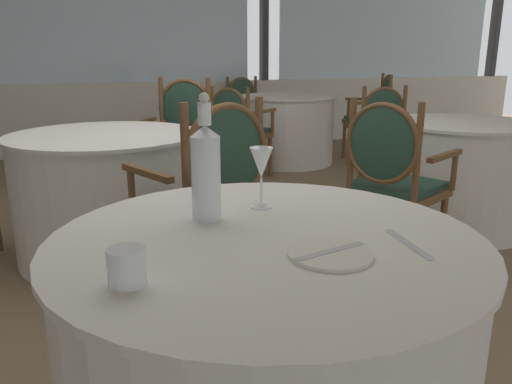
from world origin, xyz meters
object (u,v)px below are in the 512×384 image
Objects in this scene: side_plate at (330,253)px; dining_chair_1_0 at (237,126)px; wine_glass at (261,165)px; water_tumbler at (127,267)px; dining_chair_1_2 at (246,106)px; dining_chair_3_1 at (389,132)px; dining_chair_2_0 at (210,192)px; dining_chair_3_2 at (391,172)px; dining_chair_2_1 at (180,134)px; water_bottle at (206,170)px; dining_chair_1_1 at (374,112)px.

side_plate is 0.22× the size of dining_chair_1_0.
wine_glass reaches higher than water_tumbler.
dining_chair_1_2 is 2.49m from dining_chair_3_1.
water_tumbler is 0.08× the size of dining_chair_2_0.
dining_chair_3_1 is 1.63m from dining_chair_3_2.
dining_chair_2_0 is 0.99× the size of dining_chair_2_1.
dining_chair_2_1 is at bearing 94.66° from dining_chair_3_2.
dining_chair_2_1 reaches higher than dining_chair_3_1.
wine_glass is at bearing 154.13° from dining_chair_2_0.
dining_chair_3_2 is at bearing -123.41° from dining_chair_1_0.
dining_chair_1_2 is at bearing -43.89° from dining_chair_2_0.
water_bottle is 0.38× the size of dining_chair_3_1.
dining_chair_1_1 is (2.57, 3.49, -0.30)m from wine_glass.
water_tumbler is (-0.43, -0.41, -0.09)m from wine_glass.
dining_chair_1_1 is at bearing -30.15° from dining_chair_1_0.
dining_chair_1_0 is at bearing -30.02° from dining_chair_1_2.
side_plate is at bearing -155.45° from dining_chair_3_2.
dining_chair_1_1 reaches higher than water_tumbler.
dining_chair_3_1 is (1.80, -0.11, -0.05)m from dining_chair_2_1.
water_tumbler is 0.08× the size of dining_chair_1_1.
dining_chair_2_1 is (-2.36, -1.02, 0.02)m from dining_chair_1_1.
dining_chair_3_2 is at bearing 41.85° from water_tumbler.
water_tumbler is 0.09× the size of dining_chair_1_0.
water_tumbler is at bearing -165.18° from dining_chair_3_2.
dining_chair_1_0 is 0.89× the size of dining_chair_2_0.
dining_chair_1_0 reaches higher than side_plate.
dining_chair_3_2 reaches higher than side_plate.
wine_glass reaches higher than dining_chair_1_2.
wine_glass is at bearing 43.49° from water_tumbler.
dining_chair_1_1 is at bearing 52.16° from water_bottle.
dining_chair_1_2 is 0.95× the size of dining_chair_3_2.
dining_chair_1_0 is 1.68m from dining_chair_1_1.
dining_chair_1_2 is at bearing -172.78° from dining_chair_2_1.
dining_chair_1_2 is 4.30m from dining_chair_2_0.
dining_chair_2_1 is (0.65, 2.87, -0.19)m from water_tumbler.
dining_chair_1_1 is (1.66, 0.26, 0.04)m from dining_chair_1_0.
side_plate is 2.88m from dining_chair_2_1.
water_tumbler is 0.08× the size of dining_chair_1_2.
dining_chair_3_1 is (-0.55, -1.13, -0.04)m from dining_chair_1_1.
dining_chair_1_0 is (0.91, 3.23, -0.35)m from wine_glass.
dining_chair_3_2 is at bearing 41.20° from wine_glass.
dining_chair_1_0 is at bearing -125.24° from dining_chair_3_1.
water_tumbler is 5.56m from dining_chair_1_2.
water_bottle is 5.15m from dining_chair_1_2.
water_tumbler is 2.95m from dining_chair_2_1.
dining_chair_3_1 is 0.96× the size of dining_chair_3_2.
water_tumbler is 0.08× the size of dining_chair_3_2.
dining_chair_1_1 is at bearing 156.94° from dining_chair_3_1.
dining_chair_3_2 is at bearing 80.98° from dining_chair_1_1.
wine_glass is 0.19× the size of dining_chair_1_1.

